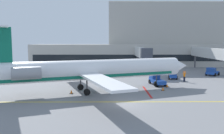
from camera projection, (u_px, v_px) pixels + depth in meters
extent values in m
cube|color=slate|center=(123.00, 104.00, 27.15)|extent=(120.00, 120.00, 0.10)
cube|color=yellow|center=(123.00, 102.00, 28.03)|extent=(108.00, 0.24, 0.01)
cube|color=red|center=(147.00, 92.00, 33.80)|extent=(0.30, 8.00, 0.01)
cube|color=#B7B2A8|center=(140.00, 55.00, 72.45)|extent=(66.34, 11.73, 6.56)
cube|color=#A8A49A|center=(164.00, 24.00, 74.38)|extent=(35.52, 8.21, 12.97)
cube|color=black|center=(143.00, 58.00, 66.63)|extent=(63.69, 0.12, 1.89)
cube|color=silver|center=(141.00, 52.00, 58.28)|extent=(1.40, 16.45, 2.40)
cube|color=#2D333D|center=(146.00, 54.00, 49.21)|extent=(2.40, 2.00, 2.64)
cylinder|color=#4C4C51|center=(137.00, 62.00, 65.28)|extent=(0.44, 0.44, 3.47)
cylinder|color=#4C4C51|center=(145.00, 67.00, 51.21)|extent=(0.44, 0.44, 3.47)
cube|color=silver|center=(210.00, 53.00, 55.80)|extent=(1.40, 21.70, 2.40)
cylinder|color=#4C4C51|center=(195.00, 62.00, 65.41)|extent=(0.44, 0.44, 3.41)
cylinder|color=white|center=(93.00, 70.00, 33.39)|extent=(27.47, 12.83, 2.84)
cube|color=#0C664C|center=(93.00, 75.00, 33.47)|extent=(24.72, 11.54, 0.51)
cone|color=white|center=(179.00, 66.00, 38.90)|extent=(3.92, 3.72, 2.79)
cube|color=white|center=(75.00, 68.00, 39.91)|extent=(6.78, 12.10, 0.28)
cube|color=white|center=(103.00, 81.00, 26.23)|extent=(6.78, 12.10, 0.28)
cylinder|color=gray|center=(26.00, 69.00, 32.14)|extent=(3.75, 2.69, 1.56)
cylinder|color=gray|center=(26.00, 73.00, 27.99)|extent=(3.75, 2.69, 1.56)
cube|color=#0C664C|center=(1.00, 45.00, 28.66)|extent=(2.48, 1.14, 4.43)
cube|color=white|center=(0.00, 27.00, 28.43)|extent=(3.49, 4.96, 0.20)
cylinder|color=#3F3F44|center=(156.00, 78.00, 37.51)|extent=(0.20, 0.20, 1.39)
cylinder|color=black|center=(156.00, 84.00, 37.61)|extent=(0.97, 0.65, 0.90)
cylinder|color=#3F3F44|center=(80.00, 81.00, 34.78)|extent=(0.20, 0.20, 1.39)
cylinder|color=black|center=(80.00, 87.00, 34.88)|extent=(0.97, 0.65, 0.90)
cylinder|color=#3F3F44|center=(87.00, 85.00, 31.36)|extent=(0.20, 0.20, 1.39)
cylinder|color=black|center=(87.00, 92.00, 31.46)|extent=(0.97, 0.65, 0.90)
cube|color=#1E4CB2|center=(213.00, 73.00, 50.15)|extent=(3.47, 3.51, 0.53)
cube|color=#1A4197|center=(211.00, 70.00, 49.44)|extent=(2.05, 2.04, 0.90)
cylinder|color=black|center=(215.00, 75.00, 48.76)|extent=(0.69, 0.70, 0.70)
cylinder|color=black|center=(206.00, 74.00, 50.01)|extent=(0.69, 0.70, 0.70)
cylinder|color=black|center=(219.00, 74.00, 50.33)|extent=(0.69, 0.70, 0.70)
cylinder|color=black|center=(210.00, 73.00, 51.58)|extent=(0.69, 0.70, 0.70)
cube|color=#1E4CB2|center=(173.00, 75.00, 46.03)|extent=(2.23, 3.89, 0.51)
cube|color=#1A4197|center=(173.00, 71.00, 44.94)|extent=(1.58, 1.72, 1.38)
cylinder|color=black|center=(177.00, 78.00, 44.66)|extent=(0.44, 0.75, 0.70)
cylinder|color=black|center=(169.00, 78.00, 44.98)|extent=(0.44, 0.75, 0.70)
cylinder|color=black|center=(176.00, 76.00, 47.15)|extent=(0.44, 0.75, 0.70)
cylinder|color=black|center=(169.00, 76.00, 47.46)|extent=(0.44, 0.75, 0.70)
cube|color=#1E4CB2|center=(157.00, 81.00, 39.07)|extent=(2.31, 4.38, 0.58)
cube|color=#1A4197|center=(155.00, 76.00, 40.11)|extent=(1.67, 1.90, 1.03)
cylinder|color=black|center=(150.00, 82.00, 40.36)|extent=(0.41, 0.74, 0.70)
cylinder|color=black|center=(158.00, 81.00, 40.67)|extent=(0.41, 0.74, 0.70)
cylinder|color=black|center=(156.00, 85.00, 37.52)|extent=(0.41, 0.74, 0.70)
cylinder|color=black|center=(165.00, 84.00, 37.83)|extent=(0.41, 0.74, 0.70)
cylinder|color=white|center=(57.00, 66.00, 57.12)|extent=(4.71, 2.74, 2.05)
sphere|color=white|center=(66.00, 66.00, 56.78)|extent=(2.00, 2.00, 2.00)
sphere|color=white|center=(49.00, 66.00, 57.47)|extent=(2.00, 2.00, 2.00)
cube|color=#59595B|center=(52.00, 71.00, 57.24)|extent=(0.60, 1.84, 0.35)
cube|color=#59595B|center=(63.00, 71.00, 57.26)|extent=(0.60, 1.84, 0.35)
cylinder|color=#191E33|center=(185.00, 79.00, 42.37)|extent=(0.18, 0.18, 0.92)
cylinder|color=#191E33|center=(184.00, 79.00, 42.31)|extent=(0.18, 0.18, 0.92)
cylinder|color=orange|center=(184.00, 75.00, 42.25)|extent=(0.34, 0.34, 0.67)
sphere|color=tan|center=(185.00, 72.00, 42.20)|extent=(0.24, 0.24, 0.24)
cylinder|color=orange|center=(186.00, 73.00, 42.28)|extent=(0.40, 0.20, 0.50)
cylinder|color=#F2590C|center=(186.00, 71.00, 42.25)|extent=(0.06, 0.06, 0.28)
cylinder|color=orange|center=(183.00, 73.00, 42.14)|extent=(0.40, 0.20, 0.50)
cylinder|color=#F2590C|center=(184.00, 72.00, 42.12)|extent=(0.06, 0.06, 0.28)
cone|color=orange|center=(167.00, 85.00, 37.24)|extent=(0.36, 0.36, 0.55)
cube|color=black|center=(167.00, 87.00, 37.26)|extent=(0.47, 0.47, 0.04)
cone|color=orange|center=(163.00, 89.00, 34.59)|extent=(0.36, 0.36, 0.55)
cube|color=black|center=(163.00, 90.00, 34.62)|extent=(0.47, 0.47, 0.04)
cone|color=orange|center=(71.00, 92.00, 32.52)|extent=(0.36, 0.36, 0.55)
cube|color=black|center=(71.00, 93.00, 32.54)|extent=(0.47, 0.47, 0.04)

